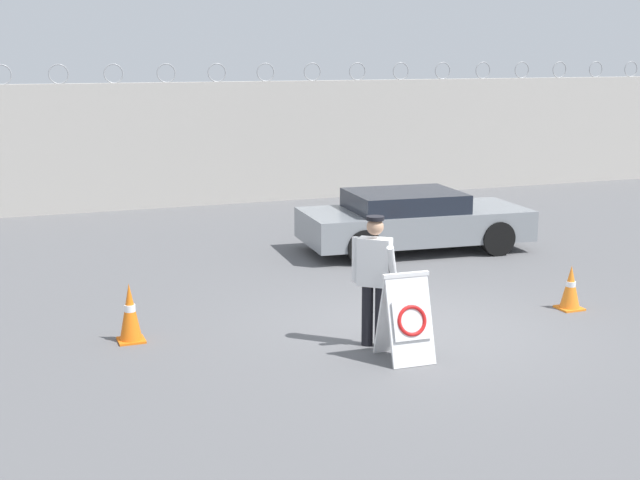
{
  "coord_description": "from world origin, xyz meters",
  "views": [
    {
      "loc": [
        -5.55,
        -10.63,
        3.8
      ],
      "look_at": [
        -1.08,
        1.13,
        1.13
      ],
      "focal_mm": 50.0,
      "sensor_mm": 36.0,
      "label": 1
    }
  ],
  "objects_px": {
    "barricade_sign": "(406,317)",
    "traffic_cone_mid": "(571,288)",
    "security_guard": "(374,275)",
    "parked_car_rear_sedan": "(412,220)",
    "traffic_cone_near": "(130,313)"
  },
  "relations": [
    {
      "from": "barricade_sign",
      "to": "security_guard",
      "type": "height_order",
      "value": "security_guard"
    },
    {
      "from": "security_guard",
      "to": "parked_car_rear_sedan",
      "type": "bearing_deg",
      "value": 98.71
    },
    {
      "from": "traffic_cone_mid",
      "to": "parked_car_rear_sedan",
      "type": "xyz_separation_m",
      "value": [
        -0.4,
        4.47,
        0.27
      ]
    },
    {
      "from": "traffic_cone_mid",
      "to": "barricade_sign",
      "type": "bearing_deg",
      "value": -160.96
    },
    {
      "from": "barricade_sign",
      "to": "parked_car_rear_sedan",
      "type": "distance_m",
      "value": 6.31
    },
    {
      "from": "security_guard",
      "to": "traffic_cone_mid",
      "type": "xyz_separation_m",
      "value": [
        3.46,
        0.51,
        -0.63
      ]
    },
    {
      "from": "barricade_sign",
      "to": "traffic_cone_near",
      "type": "height_order",
      "value": "barricade_sign"
    },
    {
      "from": "security_guard",
      "to": "traffic_cone_near",
      "type": "distance_m",
      "value": 3.29
    },
    {
      "from": "barricade_sign",
      "to": "security_guard",
      "type": "distance_m",
      "value": 0.77
    },
    {
      "from": "traffic_cone_mid",
      "to": "parked_car_rear_sedan",
      "type": "relative_size",
      "value": 0.15
    },
    {
      "from": "barricade_sign",
      "to": "traffic_cone_mid",
      "type": "height_order",
      "value": "barricade_sign"
    },
    {
      "from": "security_guard",
      "to": "traffic_cone_near",
      "type": "height_order",
      "value": "security_guard"
    },
    {
      "from": "security_guard",
      "to": "parked_car_rear_sedan",
      "type": "height_order",
      "value": "security_guard"
    },
    {
      "from": "barricade_sign",
      "to": "traffic_cone_near",
      "type": "relative_size",
      "value": 1.4
    },
    {
      "from": "traffic_cone_near",
      "to": "traffic_cone_mid",
      "type": "xyz_separation_m",
      "value": [
        6.41,
        -0.81,
        -0.06
      ]
    }
  ]
}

